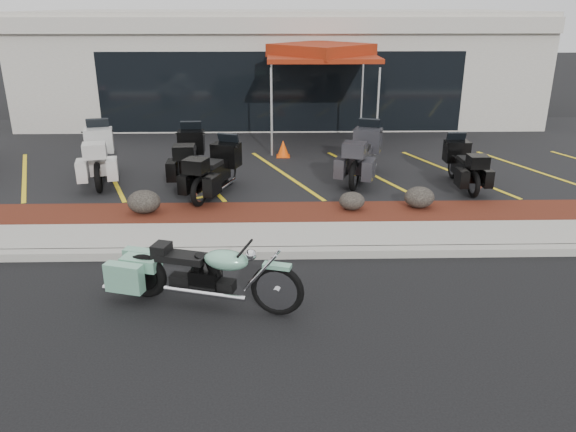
{
  "coord_description": "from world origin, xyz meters",
  "views": [
    {
      "loc": [
        -0.23,
        -8.23,
        4.24
      ],
      "look_at": [
        -0.0,
        1.2,
        0.66
      ],
      "focal_mm": 35.0,
      "sensor_mm": 36.0,
      "label": 1
    }
  ],
  "objects_px": {
    "popup_canopy": "(321,53)",
    "hero_cruiser": "(277,283)",
    "touring_white": "(100,146)",
    "traffic_cone": "(283,148)"
  },
  "relations": [
    {
      "from": "hero_cruiser",
      "to": "popup_canopy",
      "type": "bearing_deg",
      "value": 98.69
    },
    {
      "from": "hero_cruiser",
      "to": "touring_white",
      "type": "distance_m",
      "value": 8.31
    },
    {
      "from": "hero_cruiser",
      "to": "traffic_cone",
      "type": "height_order",
      "value": "hero_cruiser"
    },
    {
      "from": "hero_cruiser",
      "to": "touring_white",
      "type": "relative_size",
      "value": 1.24
    },
    {
      "from": "touring_white",
      "to": "traffic_cone",
      "type": "xyz_separation_m",
      "value": [
        4.69,
        1.46,
        -0.47
      ]
    },
    {
      "from": "touring_white",
      "to": "hero_cruiser",
      "type": "bearing_deg",
      "value": -160.81
    },
    {
      "from": "hero_cruiser",
      "to": "popup_canopy",
      "type": "height_order",
      "value": "popup_canopy"
    },
    {
      "from": "hero_cruiser",
      "to": "popup_canopy",
      "type": "xyz_separation_m",
      "value": [
        1.39,
        10.11,
        2.34
      ]
    },
    {
      "from": "touring_white",
      "to": "traffic_cone",
      "type": "distance_m",
      "value": 4.94
    },
    {
      "from": "popup_canopy",
      "to": "hero_cruiser",
      "type": "bearing_deg",
      "value": -90.87
    }
  ]
}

